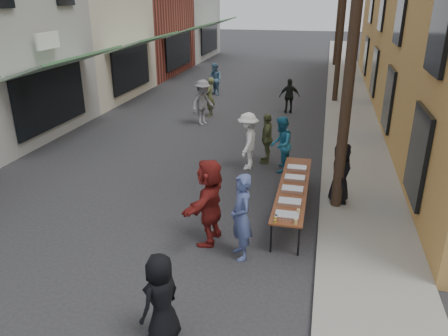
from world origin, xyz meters
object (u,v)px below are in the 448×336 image
at_px(catering_tray_sausage, 287,216).
at_px(server, 341,173).
at_px(guest_front_a, 161,299).
at_px(utility_pole_far, 340,2).
at_px(guest_front_c, 281,144).
at_px(utility_pole_mid, 343,8).
at_px(utility_pole_near, 355,24).
at_px(serving_table, 293,187).

bearing_deg(catering_tray_sausage, server, 65.19).
xyz_separation_m(catering_tray_sausage, guest_front_a, (-1.63, -3.11, -0.02)).
bearing_deg(utility_pole_far, guest_front_c, -94.41).
bearing_deg(guest_front_a, utility_pole_mid, -166.06).
bearing_deg(utility_pole_near, server, 77.95).
relative_size(utility_pole_mid, utility_pole_far, 1.00).
height_order(utility_pole_mid, utility_pole_far, same).
bearing_deg(catering_tray_sausage, utility_pole_mid, 85.69).
distance_m(guest_front_a, server, 6.18).
height_order(serving_table, catering_tray_sausage, catering_tray_sausage).
relative_size(utility_pole_far, guest_front_c, 5.24).
height_order(utility_pole_far, catering_tray_sausage, utility_pole_far).
bearing_deg(utility_pole_mid, utility_pole_far, 90.00).
bearing_deg(utility_pole_near, catering_tray_sausage, -116.06).
xyz_separation_m(utility_pole_mid, serving_table, (-1.07, -12.54, -3.79)).
bearing_deg(server, utility_pole_far, -0.46).
bearing_deg(utility_pole_far, server, -89.88).
xyz_separation_m(utility_pole_near, utility_pole_far, (0.00, 24.00, 0.00)).
distance_m(guest_front_a, guest_front_c, 7.60).
bearing_deg(guest_front_a, utility_pole_near, 175.82).
bearing_deg(guest_front_a, server, 176.39).
relative_size(utility_pole_near, utility_pole_far, 1.00).
bearing_deg(guest_front_c, utility_pole_near, 39.12).
distance_m(serving_table, guest_front_a, 5.04).
bearing_deg(server, guest_front_a, 153.00).
bearing_deg(utility_pole_far, utility_pole_near, -90.00).
relative_size(guest_front_a, guest_front_c, 0.90).
height_order(guest_front_a, guest_front_c, guest_front_c).
height_order(utility_pole_mid, serving_table, utility_pole_mid).
distance_m(utility_pole_far, serving_table, 24.85).
xyz_separation_m(guest_front_a, server, (2.75, 5.54, 0.12)).
bearing_deg(utility_pole_far, catering_tray_sausage, -92.34).
distance_m(utility_pole_mid, catering_tray_sausage, 14.70).
bearing_deg(catering_tray_sausage, utility_pole_near, 63.94).
height_order(utility_pole_near, serving_table, utility_pole_near).
height_order(guest_front_a, server, server).
xyz_separation_m(serving_table, guest_front_c, (-0.61, 2.76, 0.15)).
height_order(utility_pole_near, guest_front_c, utility_pole_near).
xyz_separation_m(utility_pole_far, guest_front_a, (-2.70, -29.30, -3.73)).
relative_size(utility_pole_near, server, 5.67).
bearing_deg(guest_front_c, server, 43.06).
xyz_separation_m(utility_pole_near, guest_front_c, (-1.68, 2.23, -3.64)).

